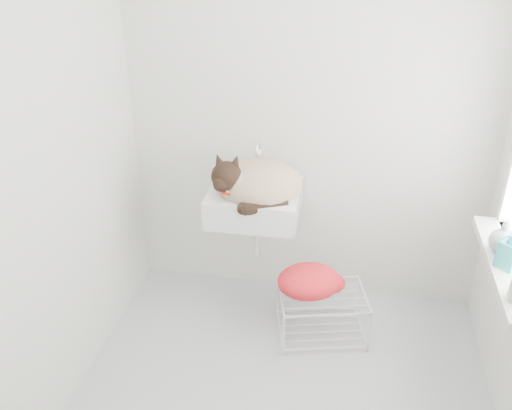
% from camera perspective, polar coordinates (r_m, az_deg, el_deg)
% --- Properties ---
extents(floor, '(2.20, 2.00, 0.02)m').
position_cam_1_polar(floor, '(3.16, 2.70, -18.97)').
color(floor, '#B1B8BD').
rests_on(floor, ground).
extents(back_wall, '(2.20, 0.02, 2.50)m').
position_cam_1_polar(back_wall, '(3.31, 5.55, 9.42)').
color(back_wall, silver).
rests_on(back_wall, ground).
extents(left_wall, '(0.02, 2.00, 2.50)m').
position_cam_1_polar(left_wall, '(2.73, -20.25, 3.37)').
color(left_wall, silver).
rests_on(left_wall, ground).
extents(windowsill, '(0.16, 0.88, 0.04)m').
position_cam_1_polar(windowsill, '(2.87, 24.18, -5.80)').
color(windowsill, white).
rests_on(windowsill, right_wall).
extents(sink, '(0.53, 0.46, 0.21)m').
position_cam_1_polar(sink, '(3.26, -0.13, 1.61)').
color(sink, white).
rests_on(sink, back_wall).
extents(faucet, '(0.19, 0.13, 0.19)m').
position_cam_1_polar(faucet, '(3.36, 0.41, 5.11)').
color(faucet, silver).
rests_on(faucet, sink).
extents(cat, '(0.55, 0.48, 0.33)m').
position_cam_1_polar(cat, '(3.22, -0.01, 2.11)').
color(cat, '#CCB28F').
rests_on(cat, sink).
extents(wire_rack, '(0.57, 0.46, 0.30)m').
position_cam_1_polar(wire_rack, '(3.44, 6.73, -11.01)').
color(wire_rack, silver).
rests_on(wire_rack, floor).
extents(towel, '(0.45, 0.38, 0.16)m').
position_cam_1_polar(towel, '(3.34, 5.40, -8.45)').
color(towel, red).
rests_on(towel, wire_rack).
extents(bottle_b, '(0.13, 0.13, 0.20)m').
position_cam_1_polar(bottle_b, '(2.84, 24.17, -5.74)').
color(bottle_b, teal).
rests_on(bottle_b, windowsill).
extents(bottle_c, '(0.16, 0.16, 0.17)m').
position_cam_1_polar(bottle_c, '(2.94, 23.68, -4.35)').
color(bottle_c, silver).
rests_on(bottle_c, windowsill).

